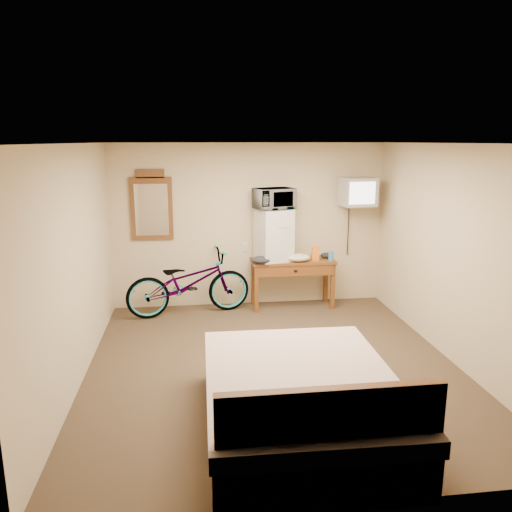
# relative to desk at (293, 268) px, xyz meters

# --- Properties ---
(room) EXTENTS (4.60, 4.64, 2.50)m
(room) POSITION_rel_desk_xyz_m (-0.64, -2.00, 0.63)
(room) COLOR #402E20
(room) RESTS_ON ground
(desk) EXTENTS (1.28, 0.51, 0.75)m
(desk) POSITION_rel_desk_xyz_m (0.00, 0.00, 0.00)
(desk) COLOR brown
(desk) RESTS_ON floor
(mini_fridge) EXTENTS (0.59, 0.57, 0.78)m
(mini_fridge) POSITION_rel_desk_xyz_m (-0.30, 0.05, 0.52)
(mini_fridge) COLOR silver
(mini_fridge) RESTS_ON desk
(microwave) EXTENTS (0.65, 0.54, 0.31)m
(microwave) POSITION_rel_desk_xyz_m (-0.30, 0.05, 1.06)
(microwave) COLOR silver
(microwave) RESTS_ON mini_fridge
(snack_bag) EXTENTS (0.11, 0.07, 0.21)m
(snack_bag) POSITION_rel_desk_xyz_m (0.33, -0.05, 0.23)
(snack_bag) COLOR orange
(snack_bag) RESTS_ON desk
(blue_cup) EXTENTS (0.08, 0.08, 0.14)m
(blue_cup) POSITION_rel_desk_xyz_m (0.57, -0.08, 0.20)
(blue_cup) COLOR #3988C1
(blue_cup) RESTS_ON desk
(cloth_cream) EXTENTS (0.37, 0.28, 0.11)m
(cloth_cream) POSITION_rel_desk_xyz_m (0.06, -0.07, 0.18)
(cloth_cream) COLOR beige
(cloth_cream) RESTS_ON desk
(cloth_dark_a) EXTENTS (0.30, 0.22, 0.11)m
(cloth_dark_a) POSITION_rel_desk_xyz_m (-0.51, -0.15, 0.18)
(cloth_dark_a) COLOR black
(cloth_dark_a) RESTS_ON desk
(cloth_dark_b) EXTENTS (0.19, 0.15, 0.08)m
(cloth_dark_b) POSITION_rel_desk_xyz_m (0.54, 0.08, 0.17)
(cloth_dark_b) COLOR black
(cloth_dark_b) RESTS_ON desk
(crt_television) EXTENTS (0.53, 0.61, 0.43)m
(crt_television) POSITION_rel_desk_xyz_m (0.98, 0.02, 1.15)
(crt_television) COLOR black
(crt_television) RESTS_ON room
(wall_mirror) EXTENTS (0.62, 0.04, 1.05)m
(wall_mirror) POSITION_rel_desk_xyz_m (-2.10, 0.27, 0.96)
(wall_mirror) COLOR brown
(wall_mirror) RESTS_ON room
(bicycle) EXTENTS (1.92, 0.98, 0.96)m
(bicycle) POSITION_rel_desk_xyz_m (-1.59, -0.10, -0.14)
(bicycle) COLOR black
(bicycle) RESTS_ON floor
(bed) EXTENTS (1.70, 2.23, 0.90)m
(bed) POSITION_rel_desk_xyz_m (-0.60, -3.37, -0.33)
(bed) COLOR brown
(bed) RESTS_ON floor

